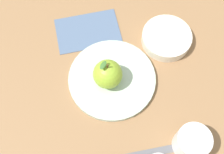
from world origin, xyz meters
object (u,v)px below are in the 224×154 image
side_bowl (167,38)px  linen_napkin (88,31)px  dinner_plate (112,79)px  apple (108,74)px  cup (192,142)px

side_bowl → linen_napkin: 0.22m
dinner_plate → apple: size_ratio=2.54×
cup → side_bowl: bearing=-76.2°
dinner_plate → side_bowl: (-0.13, -0.14, 0.01)m
apple → side_bowl: 0.21m
side_bowl → linen_napkin: side_bowl is taller
side_bowl → cup: cup is taller
cup → linen_napkin: size_ratio=0.44×
apple → linen_napkin: apple is taller
linen_napkin → dinner_plate: bearing=121.9°
dinner_plate → cup: bearing=144.3°
cup → apple: bearing=-33.1°
dinner_plate → side_bowl: 0.19m
dinner_plate → linen_napkin: bearing=-58.1°
side_bowl → linen_napkin: size_ratio=0.76×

